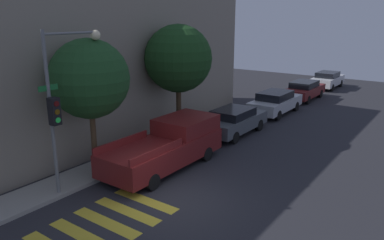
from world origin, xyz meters
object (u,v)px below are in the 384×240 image
(pickup_truck, at_px, (169,145))
(sedan_tail_of_row, at_px, (327,80))
(traffic_light_pole, at_px, (63,92))
(tree_near_corner, at_px, (89,79))
(sedan_near_corner, at_px, (234,121))
(sedan_middle, at_px, (275,102))
(tree_midblock, at_px, (178,59))
(sedan_far_end, at_px, (304,90))

(pickup_truck, relative_size, sedan_tail_of_row, 1.33)
(traffic_light_pole, height_order, tree_near_corner, traffic_light_pole)
(traffic_light_pole, bearing_deg, sedan_near_corner, -7.86)
(sedan_middle, relative_size, tree_midblock, 0.81)
(sedan_far_end, bearing_deg, pickup_truck, -180.00)
(traffic_light_pole, height_order, sedan_far_end, traffic_light_pole)
(tree_near_corner, xyz_separation_m, tree_midblock, (5.36, 0.00, 0.27))
(sedan_tail_of_row, bearing_deg, pickup_truck, -180.00)
(sedan_tail_of_row, bearing_deg, tree_midblock, 174.20)
(traffic_light_pole, height_order, sedan_near_corner, traffic_light_pole)
(tree_midblock, bearing_deg, traffic_light_pole, -175.08)
(sedan_middle, distance_m, sedan_far_end, 5.20)
(sedan_near_corner, bearing_deg, sedan_far_end, 0.00)
(traffic_light_pole, xyz_separation_m, pickup_truck, (3.84, -1.27, -2.69))
(sedan_tail_of_row, height_order, tree_near_corner, tree_near_corner)
(pickup_truck, height_order, tree_near_corner, tree_near_corner)
(pickup_truck, relative_size, tree_midblock, 0.99)
(pickup_truck, xyz_separation_m, tree_midblock, (3.10, 1.87, 3.11))
(sedan_middle, relative_size, sedan_far_end, 1.03)
(tree_near_corner, height_order, tree_midblock, tree_midblock)
(sedan_near_corner, bearing_deg, pickup_truck, -180.00)
(pickup_truck, bearing_deg, sedan_far_end, 0.00)
(pickup_truck, distance_m, sedan_middle, 10.64)
(sedan_near_corner, distance_m, sedan_middle, 5.27)
(pickup_truck, bearing_deg, sedan_middle, 0.00)
(tree_midblock, bearing_deg, sedan_near_corner, -39.45)
(tree_near_corner, bearing_deg, sedan_tail_of_row, -4.50)
(traffic_light_pole, distance_m, sedan_far_end, 19.94)
(tree_near_corner, bearing_deg, sedan_middle, -8.25)
(tree_midblock, bearing_deg, sedan_tail_of_row, -5.80)
(sedan_tail_of_row, distance_m, tree_near_corner, 24.03)
(pickup_truck, distance_m, tree_midblock, 4.77)
(pickup_truck, xyz_separation_m, sedan_far_end, (15.85, 0.00, -0.18))
(sedan_near_corner, bearing_deg, traffic_light_pole, 172.14)
(sedan_tail_of_row, distance_m, tree_midblock, 18.79)
(sedan_far_end, relative_size, tree_near_corner, 0.85)
(sedan_near_corner, height_order, sedan_tail_of_row, sedan_tail_of_row)
(sedan_near_corner, xyz_separation_m, sedan_tail_of_row, (16.14, -0.00, 0.01))
(traffic_light_pole, relative_size, tree_midblock, 0.99)
(sedan_middle, bearing_deg, traffic_light_pole, 174.98)
(sedan_far_end, relative_size, sedan_tail_of_row, 1.06)
(traffic_light_pole, bearing_deg, sedan_tail_of_row, -2.87)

